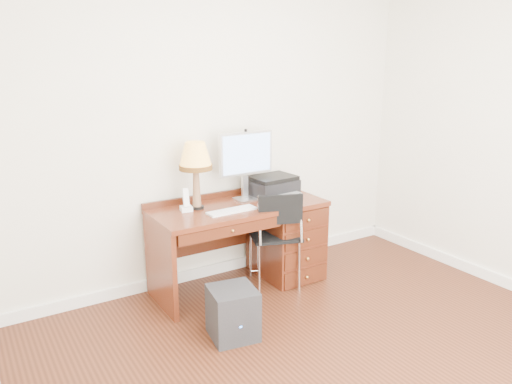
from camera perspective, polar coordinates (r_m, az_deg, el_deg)
ground at (r=3.56m, az=10.04°, el=-18.82°), size 4.00×4.00×0.00m
room_shell at (r=3.95m, az=3.82°, el=-14.06°), size 4.00×4.00×4.00m
desk at (r=4.54m, az=1.55°, el=-4.95°), size 1.50×0.67×0.75m
monitor at (r=4.37m, az=-1.14°, el=4.00°), size 0.52×0.17×0.60m
keyboard at (r=4.09m, az=-2.79°, el=-2.14°), size 0.43×0.14×0.02m
mouse_pad at (r=4.34m, az=3.32°, el=-1.08°), size 0.22×0.22×0.04m
printer at (r=4.55m, az=1.90°, el=0.71°), size 0.43×0.35×0.18m
leg_lamp at (r=4.10m, az=-6.93°, el=3.65°), size 0.27×0.27×0.56m
phone at (r=4.13m, az=-8.00°, el=-1.41°), size 0.10×0.10×0.19m
pen_cup at (r=4.63m, az=0.46°, el=0.51°), size 0.09×0.09×0.11m
chair at (r=4.31m, az=2.64°, el=-4.32°), size 0.53×0.54×0.88m
equipment_box at (r=3.71m, az=-2.67°, el=-13.62°), size 0.37×0.37×0.38m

